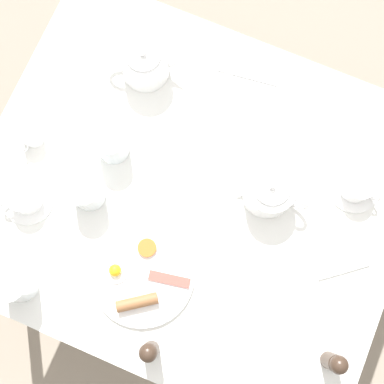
{
  "coord_description": "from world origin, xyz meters",
  "views": [
    {
      "loc": [
        0.25,
        0.1,
        2.08
      ],
      "look_at": [
        0.0,
        0.0,
        0.73
      ],
      "focal_mm": 50.0,
      "sensor_mm": 36.0,
      "label": 1
    }
  ],
  "objects_px": {
    "napkin_folded": "(338,254)",
    "water_glass_short": "(112,144)",
    "teacup_with_saucer_left": "(357,186)",
    "teacup_with_saucer_right": "(25,198)",
    "salt_grinder": "(335,363)",
    "water_glass_tall": "(16,285)",
    "breakfast_plate": "(141,277)",
    "creamer_jug": "(31,135)",
    "wine_glass_spare": "(87,192)",
    "fork_by_plate": "(247,76)",
    "teapot_far": "(270,191)",
    "knife_by_plate": "(257,336)",
    "teapot_near": "(144,63)",
    "pepper_grinder": "(149,351)"
  },
  "relations": [
    {
      "from": "breakfast_plate",
      "to": "creamer_jug",
      "type": "bearing_deg",
      "value": -118.11
    },
    {
      "from": "teapot_near",
      "to": "wine_glass_spare",
      "type": "bearing_deg",
      "value": -108.73
    },
    {
      "from": "teapot_near",
      "to": "salt_grinder",
      "type": "bearing_deg",
      "value": -55.67
    },
    {
      "from": "pepper_grinder",
      "to": "knife_by_plate",
      "type": "xyz_separation_m",
      "value": [
        -0.13,
        0.23,
        -0.06
      ]
    },
    {
      "from": "fork_by_plate",
      "to": "water_glass_tall",
      "type": "bearing_deg",
      "value": -22.69
    },
    {
      "from": "wine_glass_spare",
      "to": "fork_by_plate",
      "type": "height_order",
      "value": "wine_glass_spare"
    },
    {
      "from": "creamer_jug",
      "to": "pepper_grinder",
      "type": "xyz_separation_m",
      "value": [
        0.37,
        0.51,
        0.03
      ]
    },
    {
      "from": "teacup_with_saucer_left",
      "to": "pepper_grinder",
      "type": "height_order",
      "value": "pepper_grinder"
    },
    {
      "from": "teacup_with_saucer_left",
      "to": "teacup_with_saucer_right",
      "type": "xyz_separation_m",
      "value": [
        0.36,
        -0.77,
        0.0
      ]
    },
    {
      "from": "pepper_grinder",
      "to": "salt_grinder",
      "type": "height_order",
      "value": "same"
    },
    {
      "from": "breakfast_plate",
      "to": "fork_by_plate",
      "type": "relative_size",
      "value": 1.53
    },
    {
      "from": "water_glass_tall",
      "to": "water_glass_short",
      "type": "height_order",
      "value": "water_glass_tall"
    },
    {
      "from": "wine_glass_spare",
      "to": "knife_by_plate",
      "type": "relative_size",
      "value": 0.5
    },
    {
      "from": "teapot_far",
      "to": "creamer_jug",
      "type": "distance_m",
      "value": 0.64
    },
    {
      "from": "wine_glass_spare",
      "to": "creamer_jug",
      "type": "distance_m",
      "value": 0.22
    },
    {
      "from": "water_glass_short",
      "to": "knife_by_plate",
      "type": "height_order",
      "value": "water_glass_short"
    },
    {
      "from": "teacup_with_saucer_right",
      "to": "breakfast_plate",
      "type": "bearing_deg",
      "value": 79.56
    },
    {
      "from": "salt_grinder",
      "to": "napkin_folded",
      "type": "height_order",
      "value": "salt_grinder"
    },
    {
      "from": "teapot_near",
      "to": "creamer_jug",
      "type": "height_order",
      "value": "teapot_near"
    },
    {
      "from": "teapot_near",
      "to": "pepper_grinder",
      "type": "xyz_separation_m",
      "value": [
        0.67,
        0.31,
        0.01
      ]
    },
    {
      "from": "teapot_far",
      "to": "knife_by_plate",
      "type": "relative_size",
      "value": 1.1
    },
    {
      "from": "pepper_grinder",
      "to": "knife_by_plate",
      "type": "distance_m",
      "value": 0.27
    },
    {
      "from": "teapot_far",
      "to": "napkin_folded",
      "type": "distance_m",
      "value": 0.24
    },
    {
      "from": "water_glass_short",
      "to": "creamer_jug",
      "type": "distance_m",
      "value": 0.22
    },
    {
      "from": "teacup_with_saucer_left",
      "to": "napkin_folded",
      "type": "relative_size",
      "value": 0.79
    },
    {
      "from": "teacup_with_saucer_left",
      "to": "breakfast_plate",
      "type": "bearing_deg",
      "value": -44.59
    },
    {
      "from": "teacup_with_saucer_left",
      "to": "knife_by_plate",
      "type": "xyz_separation_m",
      "value": [
        0.45,
        -0.1,
        -0.03
      ]
    },
    {
      "from": "water_glass_tall",
      "to": "fork_by_plate",
      "type": "distance_m",
      "value": 0.81
    },
    {
      "from": "breakfast_plate",
      "to": "teacup_with_saucer_right",
      "type": "distance_m",
      "value": 0.36
    },
    {
      "from": "teacup_with_saucer_right",
      "to": "water_glass_tall",
      "type": "distance_m",
      "value": 0.22
    },
    {
      "from": "teacup_with_saucer_left",
      "to": "salt_grinder",
      "type": "distance_m",
      "value": 0.44
    },
    {
      "from": "creamer_jug",
      "to": "knife_by_plate",
      "type": "xyz_separation_m",
      "value": [
        0.24,
        0.74,
        -0.03
      ]
    },
    {
      "from": "teacup_with_saucer_right",
      "to": "salt_grinder",
      "type": "bearing_deg",
      "value": 85.26
    },
    {
      "from": "teapot_far",
      "to": "teacup_with_saucer_right",
      "type": "height_order",
      "value": "teapot_far"
    },
    {
      "from": "teapot_near",
      "to": "fork_by_plate",
      "type": "xyz_separation_m",
      "value": [
        -0.09,
        0.26,
        -0.05
      ]
    },
    {
      "from": "breakfast_plate",
      "to": "knife_by_plate",
      "type": "bearing_deg",
      "value": 86.14
    },
    {
      "from": "salt_grinder",
      "to": "fork_by_plate",
      "type": "height_order",
      "value": "salt_grinder"
    },
    {
      "from": "teapot_near",
      "to": "knife_by_plate",
      "type": "height_order",
      "value": "teapot_near"
    },
    {
      "from": "teapot_near",
      "to": "teacup_with_saucer_left",
      "type": "xyz_separation_m",
      "value": [
        0.09,
        0.64,
        -0.02
      ]
    },
    {
      "from": "napkin_folded",
      "to": "water_glass_short",
      "type": "bearing_deg",
      "value": -92.72
    },
    {
      "from": "water_glass_tall",
      "to": "wine_glass_spare",
      "type": "xyz_separation_m",
      "value": [
        -0.28,
        0.06,
        -0.01
      ]
    },
    {
      "from": "wine_glass_spare",
      "to": "creamer_jug",
      "type": "xyz_separation_m",
      "value": [
        -0.08,
        -0.21,
        -0.02
      ]
    },
    {
      "from": "breakfast_plate",
      "to": "napkin_folded",
      "type": "bearing_deg",
      "value": 119.35
    },
    {
      "from": "teapot_near",
      "to": "napkin_folded",
      "type": "distance_m",
      "value": 0.71
    },
    {
      "from": "teapot_far",
      "to": "breakfast_plate",
      "type": "bearing_deg",
      "value": 57.71
    },
    {
      "from": "water_glass_short",
      "to": "knife_by_plate",
      "type": "distance_m",
      "value": 0.61
    },
    {
      "from": "wine_glass_spare",
      "to": "salt_grinder",
      "type": "height_order",
      "value": "salt_grinder"
    },
    {
      "from": "water_glass_tall",
      "to": "wine_glass_spare",
      "type": "relative_size",
      "value": 1.19
    },
    {
      "from": "fork_by_plate",
      "to": "wine_glass_spare",
      "type": "bearing_deg",
      "value": -28.31
    },
    {
      "from": "creamer_jug",
      "to": "teacup_with_saucer_right",
      "type": "bearing_deg",
      "value": 21.36
    }
  ]
}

